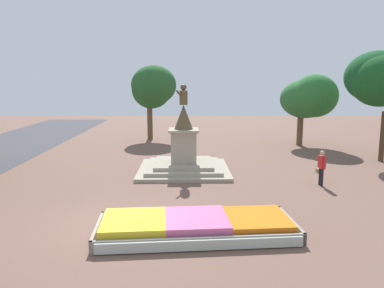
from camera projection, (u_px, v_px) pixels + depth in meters
name	position (u px, v px, depth m)	size (l,w,h in m)	color
ground_plane	(123.00, 227.00, 12.58)	(81.01, 81.01, 0.00)	brown
flower_planter	(195.00, 226.00, 11.93)	(6.49, 3.00, 0.56)	#38281C
statue_monument	(184.00, 156.00, 20.20)	(4.82, 4.82, 4.68)	gray
pedestrian_with_handbag	(321.00, 166.00, 17.45)	(0.27, 0.73, 1.65)	black
park_tree_far_left	(153.00, 87.00, 30.82)	(3.70, 3.59, 6.12)	brown
park_tree_behind_statue	(310.00, 98.00, 27.60)	(3.97, 4.19, 5.32)	brown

